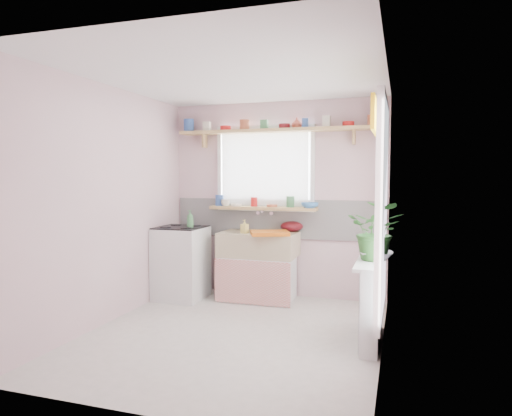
% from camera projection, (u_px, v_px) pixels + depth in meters
% --- Properties ---
extents(room, '(3.20, 3.20, 3.20)m').
position_uv_depth(room, '(317.00, 193.00, 4.99)').
color(room, silver).
rests_on(room, ground).
extents(sink_unit, '(0.95, 0.65, 1.11)m').
position_uv_depth(sink_unit, '(259.00, 265.00, 5.71)').
color(sink_unit, white).
rests_on(sink_unit, ground).
extents(cooker, '(0.58, 0.58, 0.93)m').
position_uv_depth(cooker, '(181.00, 262.00, 5.77)').
color(cooker, white).
rests_on(cooker, ground).
extents(radiator_ledge, '(0.22, 0.95, 0.78)m').
position_uv_depth(radiator_ledge, '(372.00, 300.00, 4.24)').
color(radiator_ledge, white).
rests_on(radiator_ledge, ground).
extents(windowsill, '(1.40, 0.22, 0.04)m').
position_uv_depth(windowsill, '(263.00, 208.00, 5.84)').
color(windowsill, '#DAB270').
rests_on(windowsill, room).
extents(pine_shelf, '(2.52, 0.24, 0.04)m').
position_uv_depth(pine_shelf, '(274.00, 131.00, 5.72)').
color(pine_shelf, '#DAB270').
rests_on(pine_shelf, room).
extents(shelf_crockery, '(2.47, 0.11, 0.12)m').
position_uv_depth(shelf_crockery, '(272.00, 125.00, 5.72)').
color(shelf_crockery, '#3359A5').
rests_on(shelf_crockery, pine_shelf).
extents(sill_crockery, '(1.35, 0.11, 0.12)m').
position_uv_depth(sill_crockery, '(259.00, 202.00, 5.85)').
color(sill_crockery, '#3359A5').
rests_on(sill_crockery, windowsill).
extents(dish_tray, '(0.54, 0.48, 0.04)m').
position_uv_depth(dish_tray, '(270.00, 233.00, 5.44)').
color(dish_tray, '#D56312').
rests_on(dish_tray, sink_unit).
extents(colander, '(0.35, 0.35, 0.13)m').
position_uv_depth(colander, '(292.00, 226.00, 5.76)').
color(colander, '#4E0D14').
rests_on(colander, sink_unit).
extents(jade_plant, '(0.55, 0.50, 0.55)m').
position_uv_depth(jade_plant, '(377.00, 231.00, 4.19)').
color(jade_plant, '#2B5F26').
rests_on(jade_plant, radiator_ledge).
extents(fruit_bowl, '(0.33, 0.33, 0.08)m').
position_uv_depth(fruit_bowl, '(376.00, 255.00, 4.24)').
color(fruit_bowl, silver).
rests_on(fruit_bowl, radiator_ledge).
extents(herb_pot, '(0.12, 0.09, 0.23)m').
position_uv_depth(herb_pot, '(366.00, 244.00, 4.46)').
color(herb_pot, '#306F2C').
rests_on(herb_pot, radiator_ledge).
extents(soap_bottle_sink, '(0.10, 0.10, 0.17)m').
position_uv_depth(soap_bottle_sink, '(245.00, 227.00, 5.58)').
color(soap_bottle_sink, '#E3D265').
rests_on(soap_bottle_sink, sink_unit).
extents(sill_cup, '(0.13, 0.13, 0.09)m').
position_uv_depth(sill_cup, '(225.00, 203.00, 5.93)').
color(sill_cup, beige).
rests_on(sill_cup, windowsill).
extents(sill_bowl, '(0.22, 0.22, 0.07)m').
position_uv_depth(sill_bowl, '(310.00, 205.00, 5.59)').
color(sill_bowl, '#3773B4').
rests_on(sill_bowl, windowsill).
extents(shelf_vase, '(0.16, 0.16, 0.14)m').
position_uv_depth(shelf_vase, '(297.00, 123.00, 5.68)').
color(shelf_vase, '#B14836').
rests_on(shelf_vase, pine_shelf).
extents(cooker_bottle, '(0.10, 0.10, 0.22)m').
position_uv_depth(cooker_bottle, '(190.00, 219.00, 5.62)').
color(cooker_bottle, '#418349').
rests_on(cooker_bottle, cooker).
extents(fruit, '(0.20, 0.14, 0.10)m').
position_uv_depth(fruit, '(377.00, 249.00, 4.24)').
color(fruit, orange).
rests_on(fruit, fruit_bowl).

